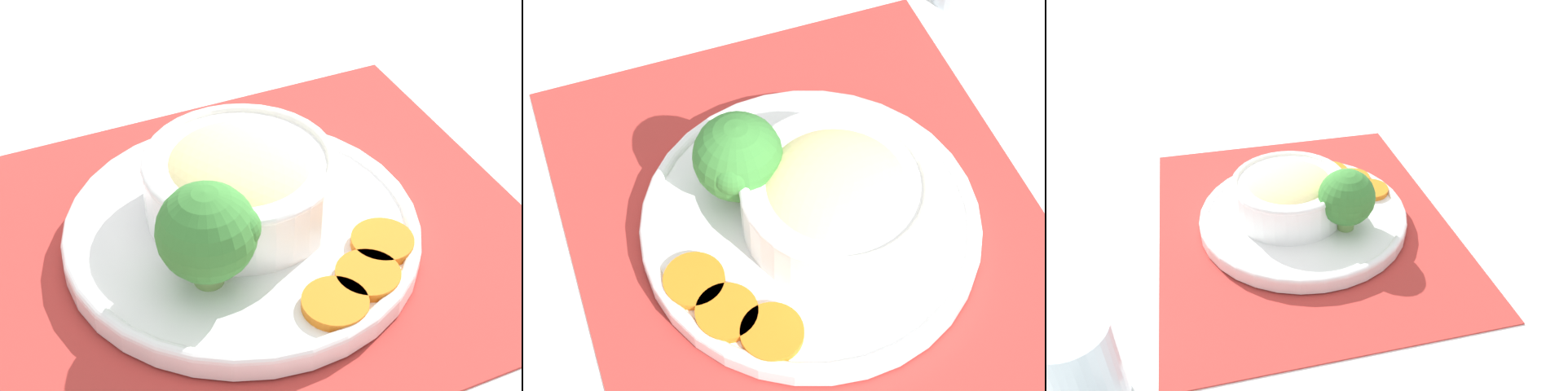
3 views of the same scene
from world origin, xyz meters
The scene contains 8 objects.
ground_plane centered at (0.00, 0.00, 0.00)m, with size 4.00×4.00×0.00m, color white.
placemat centered at (0.00, 0.00, 0.00)m, with size 0.49×0.42×0.00m.
plate centered at (0.00, 0.00, 0.02)m, with size 0.28×0.28×0.02m.
bowl centered at (-0.01, -0.02, 0.05)m, with size 0.15×0.15×0.06m.
broccoli_floret centered at (0.04, 0.05, 0.07)m, with size 0.07×0.07×0.09m.
carrot_slice_near centered at (-0.03, 0.11, 0.02)m, with size 0.05×0.05×0.01m.
carrot_slice_middle centered at (-0.07, 0.09, 0.02)m, with size 0.05×0.05×0.01m.
carrot_slice_far centered at (-0.09, 0.06, 0.02)m, with size 0.05×0.05×0.01m.
Camera 1 is at (0.17, 0.49, 0.48)m, focal length 60.00 mm.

